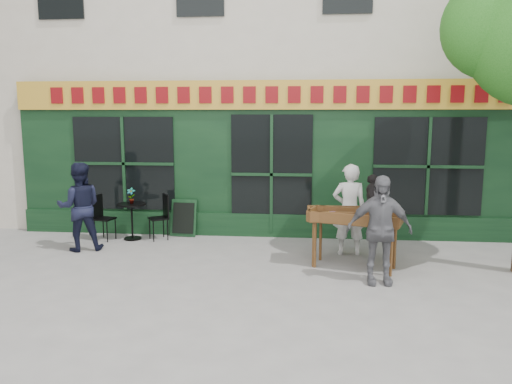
# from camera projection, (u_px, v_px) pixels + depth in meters

# --- Properties ---
(ground) EXTENTS (80.00, 80.00, 0.00)m
(ground) POSITION_uv_depth(u_px,v_px,m) (262.00, 270.00, 8.44)
(ground) COLOR slate
(ground) RESTS_ON ground
(building) EXTENTS (14.00, 7.26, 10.00)m
(building) POSITION_uv_depth(u_px,v_px,m) (281.00, 26.00, 13.54)
(building) COLOR beige
(building) RESTS_ON ground
(book_cart_center) EXTENTS (1.52, 0.67, 0.99)m
(book_cart_center) POSITION_uv_depth(u_px,v_px,m) (352.00, 218.00, 8.63)
(book_cart_center) COLOR brown
(book_cart_center) RESTS_ON ground
(dog) EXTENTS (0.36, 0.61, 0.60)m
(dog) POSITION_uv_depth(u_px,v_px,m) (374.00, 193.00, 8.47)
(dog) COLOR black
(dog) RESTS_ON book_cart_center
(woman) EXTENTS (0.64, 0.43, 1.71)m
(woman) POSITION_uv_depth(u_px,v_px,m) (349.00, 210.00, 9.26)
(woman) COLOR silver
(woman) RESTS_ON ground
(book_cart_right) EXTENTS (1.62, 1.04, 0.99)m
(book_cart_right) POSITION_uv_depth(u_px,v_px,m) (355.00, 221.00, 8.43)
(book_cart_right) COLOR brown
(book_cart_right) RESTS_ON ground
(man_right) EXTENTS (1.01, 0.46, 1.70)m
(man_right) POSITION_uv_depth(u_px,v_px,m) (379.00, 230.00, 7.66)
(man_right) COLOR #595A5F
(man_right) RESTS_ON ground
(bistro_table) EXTENTS (0.60, 0.60, 0.76)m
(bistro_table) POSITION_uv_depth(u_px,v_px,m) (132.00, 214.00, 10.41)
(bistro_table) COLOR black
(bistro_table) RESTS_ON ground
(bistro_chair_left) EXTENTS (0.43, 0.43, 0.95)m
(bistro_chair_left) POSITION_uv_depth(u_px,v_px,m) (101.00, 213.00, 10.39)
(bistro_chair_left) COLOR black
(bistro_chair_left) RESTS_ON ground
(bistro_chair_right) EXTENTS (0.50, 0.50, 0.95)m
(bistro_chair_right) POSITION_uv_depth(u_px,v_px,m) (162.00, 213.00, 10.44)
(bistro_chair_right) COLOR black
(bistro_chair_right) RESTS_ON ground
(potted_plant) EXTENTS (0.18, 0.13, 0.33)m
(potted_plant) POSITION_uv_depth(u_px,v_px,m) (131.00, 196.00, 10.35)
(potted_plant) COLOR gray
(potted_plant) RESTS_ON bistro_table
(man_left) EXTENTS (1.01, 0.91, 1.71)m
(man_left) POSITION_uv_depth(u_px,v_px,m) (80.00, 207.00, 9.54)
(man_left) COLOR black
(man_left) RESTS_ON ground
(chalkboard) EXTENTS (0.57, 0.24, 0.79)m
(chalkboard) POSITION_uv_depth(u_px,v_px,m) (184.00, 218.00, 10.71)
(chalkboard) COLOR black
(chalkboard) RESTS_ON ground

